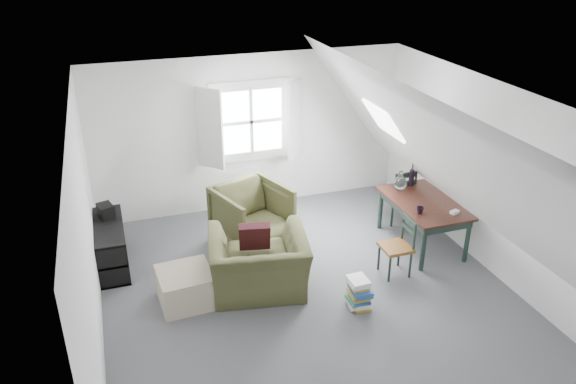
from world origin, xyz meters
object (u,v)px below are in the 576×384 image
object	(u,v)px
armchair_near	(259,290)
media_shelf	(111,248)
dining_table	(424,207)
dining_chair_far	(399,194)
magazine_stack	(359,293)
ottoman	(186,287)
dining_chair_near	(398,246)
armchair_far	(253,241)

from	to	relation	value
armchair_near	media_shelf	size ratio (longest dim) A/B	1.01
armchair_near	dining_table	size ratio (longest dim) A/B	0.87
armchair_near	dining_chair_far	xyz separation A→B (m)	(2.58, 1.11, 0.47)
magazine_stack	ottoman	bearing A→B (deg)	158.77
dining_table	media_shelf	world-z (taller)	dining_table
dining_chair_far	magazine_stack	world-z (taller)	dining_chair_far
dining_table	dining_chair_near	world-z (taller)	dining_chair_near
dining_chair_far	magazine_stack	xyz separation A→B (m)	(-1.52, -1.83, -0.27)
armchair_far	dining_table	bearing A→B (deg)	-40.16
dining_chair_near	armchair_near	bearing A→B (deg)	-88.09
armchair_near	media_shelf	distance (m)	2.12
dining_chair_far	magazine_stack	distance (m)	2.39
armchair_far	dining_chair_far	world-z (taller)	dining_chair_far
dining_table	magazine_stack	xyz separation A→B (m)	(-1.49, -1.08, -0.40)
armchair_near	ottoman	xyz separation A→B (m)	(-0.91, 0.05, 0.21)
ottoman	armchair_far	bearing A→B (deg)	45.20
dining_chair_far	armchair_near	bearing A→B (deg)	10.84
armchair_far	dining_chair_far	distance (m)	2.37
armchair_near	magazine_stack	world-z (taller)	same
dining_table	media_shelf	distance (m)	4.37
dining_table	media_shelf	size ratio (longest dim) A/B	1.16
dining_chair_near	ottoman	bearing A→B (deg)	-87.10
armchair_near	dining_chair_near	distance (m)	1.90
armchair_near	ottoman	size ratio (longest dim) A/B	1.87
media_shelf	dining_table	bearing A→B (deg)	-10.03
armchair_far	dining_chair_near	world-z (taller)	dining_chair_near
dining_table	dining_chair_near	size ratio (longest dim) A/B	1.72
armchair_near	armchair_far	size ratio (longest dim) A/B	1.25
ottoman	media_shelf	bearing A→B (deg)	126.11
dining_table	dining_chair_far	distance (m)	0.75
dining_chair_near	magazine_stack	xyz separation A→B (m)	(-0.79, -0.51, -0.22)
ottoman	dining_table	bearing A→B (deg)	5.25
dining_table	magazine_stack	bearing A→B (deg)	-147.51
magazine_stack	dining_chair_far	bearing A→B (deg)	50.25
armchair_far	dining_chair_near	xyz separation A→B (m)	(1.59, -1.43, 0.42)
dining_chair_near	magazine_stack	world-z (taller)	dining_chair_near
ottoman	dining_table	world-z (taller)	dining_table
dining_chair_near	media_shelf	world-z (taller)	dining_chair_near
dining_chair_near	media_shelf	bearing A→B (deg)	-102.98
ottoman	media_shelf	distance (m)	1.40
armchair_far	dining_chair_near	bearing A→B (deg)	-61.53
dining_chair_near	dining_table	bearing A→B (deg)	137.31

